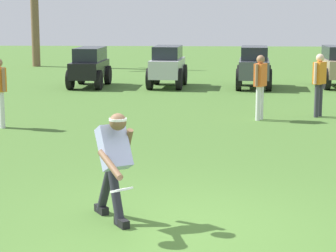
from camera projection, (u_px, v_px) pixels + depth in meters
ground_plane at (182, 230)px, 7.90m from camera, size 80.00×80.00×0.00m
frisbee_thrower at (114, 160)px, 8.07m from camera, size 0.59×1.09×1.40m
frisbee_in_flight at (122, 190)px, 7.46m from camera, size 0.38×0.38×0.10m
teammate_midfield at (319, 79)px, 16.05m from camera, size 0.37×0.43×1.56m
teammate_deep at (260, 81)px, 15.60m from camera, size 0.34×0.46×1.56m
parked_car_slot_a at (90, 66)px, 22.43m from camera, size 1.24×2.44×1.34m
parked_car_slot_b at (167, 65)px, 22.32m from camera, size 1.33×2.42×1.40m
parked_car_slot_c at (254, 66)px, 22.05m from camera, size 1.34×2.42×1.40m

